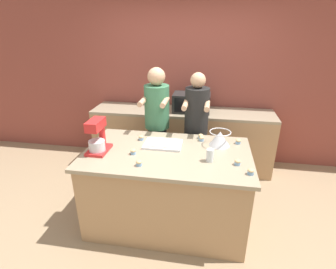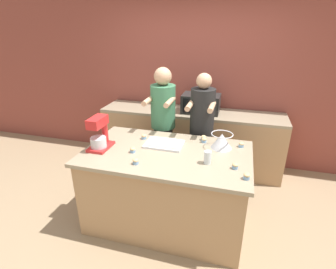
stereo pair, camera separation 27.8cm
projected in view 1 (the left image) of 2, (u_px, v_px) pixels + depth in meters
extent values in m
plane|color=#937A5B|center=(167.00, 219.00, 3.16)|extent=(16.00, 16.00, 0.00)
cube|color=brown|center=(185.00, 79.00, 4.21)|extent=(10.00, 0.06, 2.70)
cube|color=#A87F56|center=(167.00, 189.00, 2.99)|extent=(1.71, 1.00, 0.87)
cube|color=gray|center=(167.00, 153.00, 2.82)|extent=(1.78, 1.06, 0.04)
cube|color=#A87F56|center=(181.00, 139.00, 4.24)|extent=(2.80, 0.60, 0.90)
cube|color=gray|center=(182.00, 112.00, 4.06)|extent=(2.80, 0.60, 0.04)
cylinder|color=#232328|center=(158.00, 156.00, 3.71)|extent=(0.25, 0.25, 0.89)
cylinder|color=#38704C|center=(157.00, 107.00, 3.43)|extent=(0.33, 0.33, 0.57)
sphere|color=tan|center=(156.00, 76.00, 3.27)|extent=(0.23, 0.23, 0.23)
cylinder|color=tan|center=(143.00, 101.00, 3.25)|extent=(0.06, 0.34, 0.06)
cylinder|color=tan|center=(165.00, 102.00, 3.21)|extent=(0.06, 0.34, 0.06)
cylinder|color=#33384C|center=(194.00, 161.00, 3.65)|extent=(0.24, 0.24, 0.83)
cylinder|color=black|center=(197.00, 111.00, 3.36)|extent=(0.31, 0.31, 0.61)
sphere|color=tan|center=(198.00, 80.00, 3.21)|extent=(0.19, 0.19, 0.19)
cylinder|color=tan|center=(185.00, 104.00, 3.18)|extent=(0.06, 0.34, 0.06)
cylinder|color=tan|center=(207.00, 106.00, 3.14)|extent=(0.06, 0.34, 0.06)
cube|color=red|center=(99.00, 150.00, 2.82)|extent=(0.20, 0.30, 0.03)
cylinder|color=red|center=(102.00, 135.00, 2.87)|extent=(0.07, 0.07, 0.23)
cube|color=red|center=(96.00, 125.00, 2.69)|extent=(0.13, 0.26, 0.10)
cylinder|color=#BCBCC1|center=(97.00, 146.00, 2.76)|extent=(0.17, 0.17, 0.11)
cone|color=#BCBCC1|center=(220.00, 138.00, 2.93)|extent=(0.23, 0.23, 0.17)
torus|color=#BCBCC1|center=(220.00, 132.00, 2.90)|extent=(0.24, 0.24, 0.01)
cube|color=silver|center=(163.00, 144.00, 2.95)|extent=(0.42, 0.29, 0.02)
cube|color=white|center=(163.00, 143.00, 2.95)|extent=(0.35, 0.24, 0.02)
cube|color=black|center=(192.00, 102.00, 3.97)|extent=(0.56, 0.35, 0.27)
cube|color=black|center=(187.00, 106.00, 3.82)|extent=(0.38, 0.01, 0.22)
cube|color=#2D2D2D|center=(204.00, 107.00, 3.78)|extent=(0.11, 0.01, 0.22)
cylinder|color=silver|center=(210.00, 155.00, 2.59)|extent=(0.07, 0.07, 0.13)
cylinder|color=#759EC6|center=(201.00, 137.00, 3.13)|extent=(0.06, 0.06, 0.03)
ellipsoid|color=tan|center=(201.00, 135.00, 3.12)|extent=(0.06, 0.06, 0.04)
cylinder|color=#759EC6|center=(141.00, 139.00, 3.09)|extent=(0.06, 0.06, 0.03)
ellipsoid|color=tan|center=(141.00, 137.00, 3.08)|extent=(0.06, 0.06, 0.04)
cylinder|color=#759EC6|center=(202.00, 140.00, 3.07)|extent=(0.06, 0.06, 0.03)
ellipsoid|color=tan|center=(202.00, 138.00, 3.06)|extent=(0.06, 0.06, 0.04)
cylinder|color=#759EC6|center=(133.00, 153.00, 2.75)|extent=(0.06, 0.06, 0.03)
ellipsoid|color=tan|center=(133.00, 151.00, 2.74)|extent=(0.06, 0.06, 0.04)
cylinder|color=#759EC6|center=(238.00, 142.00, 2.99)|extent=(0.06, 0.06, 0.03)
ellipsoid|color=tan|center=(238.00, 140.00, 2.98)|extent=(0.06, 0.06, 0.04)
cylinder|color=#759EC6|center=(237.00, 163.00, 2.54)|extent=(0.06, 0.06, 0.03)
ellipsoid|color=tan|center=(238.00, 161.00, 2.53)|extent=(0.06, 0.06, 0.04)
cylinder|color=#759EC6|center=(139.00, 164.00, 2.53)|extent=(0.06, 0.06, 0.03)
ellipsoid|color=tan|center=(139.00, 162.00, 2.52)|extent=(0.06, 0.06, 0.04)
cylinder|color=#759EC6|center=(251.00, 173.00, 2.38)|extent=(0.06, 0.06, 0.03)
ellipsoid|color=tan|center=(251.00, 170.00, 2.37)|extent=(0.06, 0.06, 0.04)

